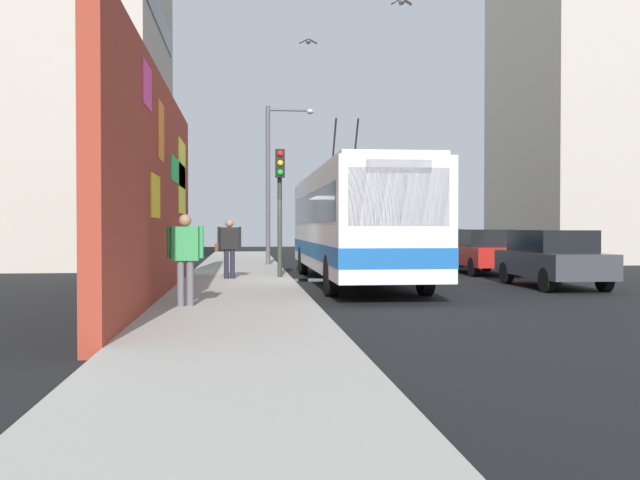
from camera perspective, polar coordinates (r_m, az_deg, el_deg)
The scene contains 14 objects.
ground_plane at distance 20.14m, azimuth -2.09°, elevation -3.69°, with size 80.00×80.00×0.00m, color black.
sidewalk_slab at distance 20.08m, azimuth -6.65°, elevation -3.49°, with size 48.00×3.20×0.15m, color #9E9B93.
graffiti_wall at distance 16.12m, azimuth -13.03°, elevation 3.93°, with size 13.89×0.32×4.95m.
building_far_left at distance 33.31m, azimuth -19.98°, elevation 11.71°, with size 10.97×8.29×15.72m.
building_far_right at distance 38.95m, azimuth 22.58°, elevation 10.63°, with size 9.61×9.96×16.39m.
city_bus at distance 20.97m, azimuth 2.69°, elevation 1.53°, with size 12.47×2.59×5.09m.
parked_car_dark_gray at distance 20.41m, azimuth 18.24°, elevation -1.34°, with size 4.22×1.76×1.58m.
parked_car_red at distance 25.88m, azimuth 12.83°, elevation -0.81°, with size 4.54×1.74×1.58m.
parked_car_black at distance 31.46m, azimuth 9.36°, elevation -0.48°, with size 4.10×1.81×1.58m.
pedestrian_near_wall at distance 13.71m, azimuth -10.84°, elevation -0.92°, with size 0.24×0.70×1.76m.
pedestrian_midblock at distance 20.85m, azimuth -7.36°, elevation -0.29°, with size 0.23×0.77×1.74m.
traffic_light at distance 21.24m, azimuth -3.26°, elevation 4.02°, with size 0.49×0.28×3.87m.
street_lamp at distance 28.74m, azimuth -3.77°, elevation 5.44°, with size 0.44×1.94×6.41m.
curbside_puddle at distance 22.11m, azimuth -0.89°, elevation -3.26°, with size 1.38×1.38×0.00m, color black.
Camera 1 is at (-20.02, 1.44, 1.66)m, focal length 39.59 mm.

